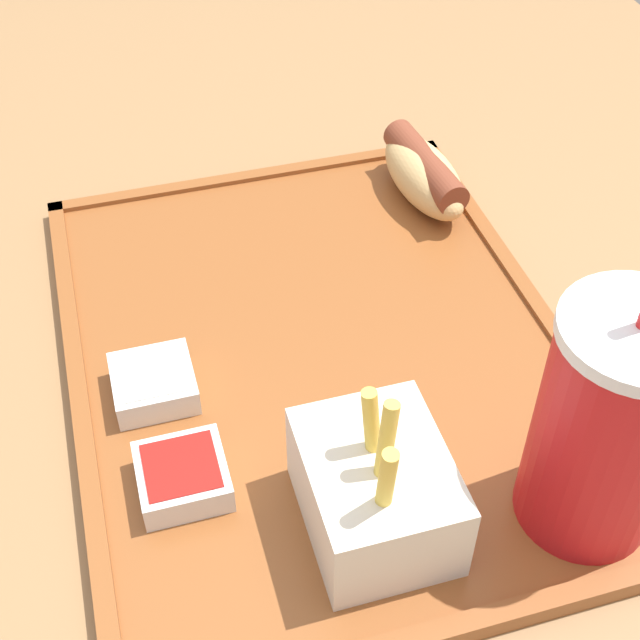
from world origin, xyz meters
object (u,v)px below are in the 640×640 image
at_px(fries_carton, 381,489).
at_px(hot_dog_far, 424,173).
at_px(sauce_cup_ketchup, 182,476).
at_px(sauce_cup_mayo, 154,383).
at_px(soda_cup, 608,426).

bearing_deg(fries_carton, hot_dog_far, 154.67).
bearing_deg(sauce_cup_ketchup, fries_carton, 62.50).
xyz_separation_m(fries_carton, sauce_cup_mayo, (-0.14, -0.11, -0.02)).
distance_m(fries_carton, sauce_cup_mayo, 0.18).
relative_size(soda_cup, sauce_cup_ketchup, 3.49).
xyz_separation_m(soda_cup, fries_carton, (-0.03, -0.12, -0.05)).
height_order(hot_dog_far, sauce_cup_ketchup, hot_dog_far).
relative_size(hot_dog_far, sauce_cup_mayo, 2.24).
bearing_deg(sauce_cup_mayo, sauce_cup_ketchup, 3.98).
bearing_deg(sauce_cup_ketchup, sauce_cup_mayo, -176.02).
bearing_deg(soda_cup, fries_carton, -102.07).
relative_size(hot_dog_far, fries_carton, 1.11).
xyz_separation_m(hot_dog_far, sauce_cup_mayo, (0.16, -0.25, -0.01)).
bearing_deg(hot_dog_far, fries_carton, -25.33).
distance_m(sauce_cup_mayo, sauce_cup_ketchup, 0.08).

